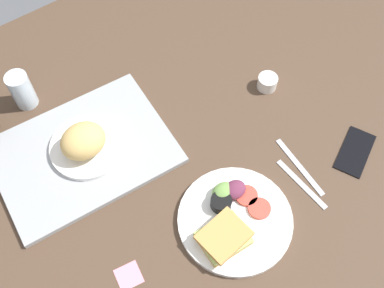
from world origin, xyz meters
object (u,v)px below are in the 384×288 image
(bread_plate_near, at_px, (85,143))
(cell_phone, at_px, (355,151))
(plate_with_salad, at_px, (232,219))
(sticky_note, at_px, (129,276))
(serving_tray, at_px, (83,152))
(knife, at_px, (300,166))
(fork, at_px, (302,184))
(drinking_glass, at_px, (22,90))
(espresso_cup, at_px, (267,82))

(bread_plate_near, xyz_separation_m, cell_phone, (0.58, -0.41, -0.05))
(plate_with_salad, xyz_separation_m, sticky_note, (-0.27, 0.03, -0.02))
(cell_phone, bearing_deg, serving_tray, 118.84)
(bread_plate_near, relative_size, cell_phone, 1.35)
(knife, bearing_deg, fork, 147.15)
(bread_plate_near, xyz_separation_m, plate_with_salad, (0.19, -0.37, -0.04))
(drinking_glass, distance_m, knife, 0.77)
(plate_with_salad, xyz_separation_m, drinking_glass, (-0.25, 0.62, 0.04))
(serving_tray, relative_size, drinking_glass, 4.01)
(serving_tray, xyz_separation_m, fork, (0.41, -0.40, -0.01))
(plate_with_salad, height_order, fork, plate_with_salad)
(drinking_glass, bearing_deg, plate_with_salad, -67.83)
(knife, distance_m, sticky_note, 0.51)
(bread_plate_near, height_order, drinking_glass, drinking_glass)
(bread_plate_near, bearing_deg, sticky_note, -103.74)
(serving_tray, distance_m, espresso_cup, 0.55)
(bread_plate_near, relative_size, espresso_cup, 3.48)
(knife, xyz_separation_m, cell_phone, (0.15, -0.05, 0.00))
(espresso_cup, bearing_deg, sticky_note, -158.90)
(drinking_glass, relative_size, fork, 0.66)
(knife, bearing_deg, sticky_note, 92.22)
(bread_plate_near, height_order, plate_with_salad, bread_plate_near)
(serving_tray, distance_m, drinking_glass, 0.25)
(plate_with_salad, bearing_deg, cell_phone, -5.27)
(serving_tray, xyz_separation_m, knife, (0.44, -0.36, -0.01))
(fork, height_order, sticky_note, fork)
(knife, xyz_separation_m, sticky_note, (-0.51, 0.02, -0.00))
(plate_with_salad, bearing_deg, sticky_note, 173.36)
(fork, relative_size, sticky_note, 3.04)
(knife, height_order, cell_phone, cell_phone)
(plate_with_salad, distance_m, espresso_cup, 0.43)
(serving_tray, bearing_deg, plate_with_salad, -61.67)
(fork, height_order, cell_phone, cell_phone)
(drinking_glass, bearing_deg, fork, -54.43)
(serving_tray, bearing_deg, espresso_cup, -11.46)
(sticky_note, bearing_deg, bread_plate_near, 76.26)
(espresso_cup, height_order, knife, espresso_cup)
(drinking_glass, distance_m, fork, 0.79)
(bread_plate_near, bearing_deg, serving_tray, 154.79)
(serving_tray, bearing_deg, fork, -44.35)
(serving_tray, distance_m, plate_with_salad, 0.43)
(bread_plate_near, relative_size, drinking_glass, 1.74)
(drinking_glass, xyz_separation_m, sticky_note, (-0.02, -0.58, -0.06))
(serving_tray, bearing_deg, drinking_glass, 101.34)
(bread_plate_near, bearing_deg, cell_phone, -35.12)
(fork, height_order, knife, same)
(drinking_glass, height_order, cell_phone, drinking_glass)
(plate_with_salad, bearing_deg, knife, 3.83)
(plate_with_salad, height_order, sticky_note, plate_with_salad)
(drinking_glass, distance_m, cell_phone, 0.91)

